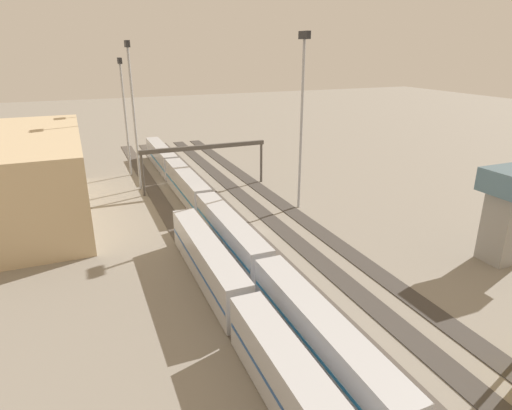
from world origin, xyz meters
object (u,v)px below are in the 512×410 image
train_on_track_3 (205,206)px  light_mast_0 (302,102)px  light_mast_3 (124,102)px  train_on_track_4 (243,314)px  maintenance_shed (35,176)px  light_mast_1 (132,98)px  signal_gantry (204,152)px  control_tower (508,209)px

train_on_track_3 → light_mast_0: size_ratio=3.29×
light_mast_0 → light_mast_3: bearing=37.2°
train_on_track_4 → maintenance_shed: maintenance_shed is taller
light_mast_1 → light_mast_3: bearing=2.2°
train_on_track_4 → maintenance_shed: (43.80, 19.76, 4.25)m
light_mast_1 → signal_gantry: (-4.58, -12.09, -10.24)m
signal_gantry → train_on_track_3: bearing=163.6°
train_on_track_3 → control_tower: 42.76m
train_on_track_4 → control_tower: 37.31m
train_on_track_3 → light_mast_3: (32.68, 7.52, 13.33)m
signal_gantry → maintenance_shed: 29.97m
light_mast_0 → maintenance_shed: (13.26, 41.90, -11.47)m
control_tower → train_on_track_3: bearing=48.7°
train_on_track_4 → train_on_track_3: 30.70m
control_tower → signal_gantry: bearing=30.9°
train_on_track_4 → light_mast_0: light_mast_0 is taller
light_mast_0 → signal_gantry: (16.73, 12.14, -10.90)m
maintenance_shed → control_tower: maintenance_shed is taller
train_on_track_3 → light_mast_1: 27.24m
light_mast_1 → light_mast_3: light_mast_1 is taller
maintenance_shed → signal_gantry: bearing=-83.3°
light_mast_0 → light_mast_3: 40.82m
light_mast_1 → control_tower: 63.96m
train_on_track_3 → control_tower: control_tower is taller
light_mast_0 → light_mast_1: 32.27m
light_mast_3 → signal_gantry: light_mast_3 is taller
train_on_track_3 → light_mast_0: (0.25, -17.14, 15.71)m
light_mast_0 → control_tower: light_mast_0 is taller
light_mast_3 → control_tower: size_ratio=1.99×
light_mast_1 → light_mast_0: bearing=-131.3°
light_mast_0 → signal_gantry: size_ratio=1.16×
train_on_track_4 → light_mast_1: bearing=2.3°
light_mast_0 → maintenance_shed: size_ratio=0.73×
train_on_track_4 → signal_gantry: signal_gantry is taller
maintenance_shed → train_on_track_3: bearing=-118.6°
light_mast_3 → light_mast_0: bearing=-142.8°
light_mast_3 → maintenance_shed: 27.34m
train_on_track_4 → train_on_track_3: bearing=-9.4°
light_mast_1 → maintenance_shed: bearing=114.5°
light_mast_3 → maintenance_shed: (-19.17, 17.24, -9.08)m
light_mast_0 → control_tower: (-28.28, -14.81, -11.03)m
train_on_track_4 → light_mast_1: size_ratio=1.70×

